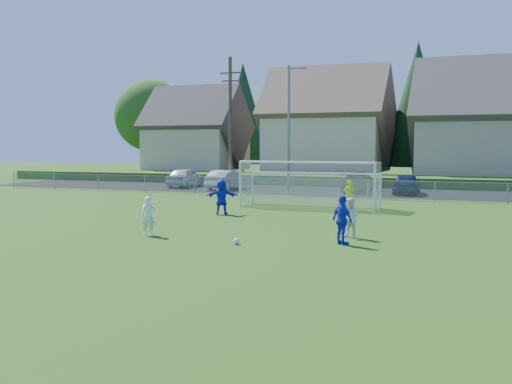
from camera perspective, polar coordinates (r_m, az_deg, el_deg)
ground at (r=17.72m, az=-9.49°, el=-6.39°), size 160.00×160.00×0.00m
asphalt_lot at (r=43.50m, az=9.36°, el=0.02°), size 60.00×60.00×0.00m
grass_embankment at (r=50.82m, az=11.12°, el=1.07°), size 70.00×6.00×0.80m
soccer_ball at (r=20.14m, az=-1.88°, el=-4.71°), size 0.22×0.22×0.22m
player_white_a at (r=22.42m, az=-10.21°, el=-2.27°), size 0.63×0.56×1.44m
player_white_b at (r=21.67m, az=9.00°, el=-2.47°), size 0.86×0.77×1.45m
player_blue_a at (r=20.21m, az=8.23°, el=-2.67°), size 1.00×0.93×1.66m
player_blue_b at (r=28.93m, az=-3.30°, el=-0.45°), size 1.65×0.97×1.69m
goalkeeper at (r=30.89m, az=8.88°, el=-0.31°), size 0.63×0.47×1.57m
car_a at (r=48.26m, az=-6.73°, el=1.39°), size 2.23×4.67×1.54m
car_b at (r=45.35m, az=-2.85°, el=1.18°), size 1.60×4.47×1.47m
car_d at (r=43.21m, az=9.82°, el=0.92°), size 2.05×4.91×1.42m
car_e at (r=42.08m, az=14.13°, el=0.78°), size 1.94×4.32×1.44m
soccer_goal at (r=32.30m, az=5.19°, el=1.43°), size 7.42×1.90×2.50m
chainlink_fence at (r=38.10m, az=7.66°, el=0.36°), size 52.06×0.06×1.20m
streetlight at (r=43.10m, az=3.20°, el=6.47°), size 1.38×0.18×9.00m
utility_pole at (r=45.85m, az=-2.46°, el=6.73°), size 1.60×0.26×10.00m
houses_row at (r=57.96m, az=14.48°, el=8.28°), size 53.90×11.45×13.27m
tree_row at (r=64.27m, az=14.32°, el=7.51°), size 65.98×12.36×13.80m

